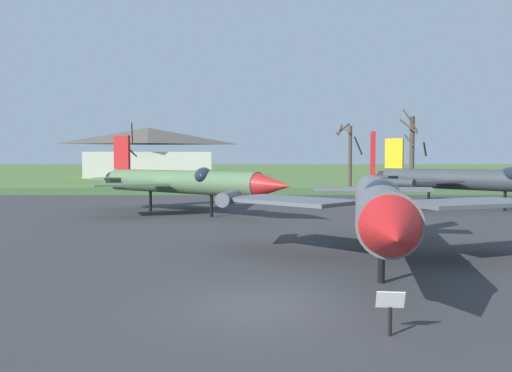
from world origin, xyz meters
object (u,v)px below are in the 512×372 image
jet_fighter_front_right (183,181)px  visitor_building (147,153)px  info_placard_front_left (388,308)px  jet_fighter_rear_center (468,179)px  jet_fighter_front_left (376,202)px

jet_fighter_front_right → visitor_building: (-15.83, 67.74, 2.47)m
info_placard_front_left → jet_fighter_front_right: 24.75m
info_placard_front_left → jet_fighter_rear_center: (12.64, 27.69, 1.55)m
info_placard_front_left → visitor_building: 94.30m
info_placard_front_left → jet_fighter_front_right: size_ratio=0.07×
jet_fighter_front_right → visitor_building: 69.61m
info_placard_front_left → jet_fighter_rear_center: jet_fighter_rear_center is taller
jet_fighter_front_left → visitor_building: visitor_building is taller
jet_fighter_front_right → jet_fighter_rear_center: jet_fighter_front_right is taller
jet_fighter_front_left → jet_fighter_front_right: (-8.70, 16.39, -0.01)m
jet_fighter_front_right → info_placard_front_left: bearing=-72.8°
jet_fighter_front_right → jet_fighter_rear_center: size_ratio=1.06×
jet_fighter_rear_center → visitor_building: visitor_building is taller
jet_fighter_front_left → jet_fighter_rear_center: size_ratio=1.24×
jet_fighter_front_right → visitor_building: bearing=103.2°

